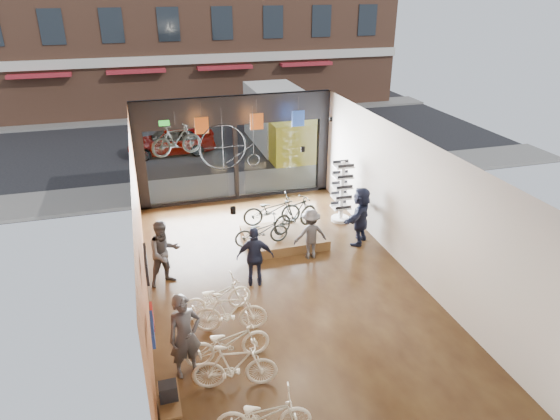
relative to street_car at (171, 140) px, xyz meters
name	(u,v)px	position (x,y,z in m)	size (l,w,h in m)	color
ground_plane	(283,283)	(1.85, -12.00, -0.70)	(7.00, 12.00, 0.04)	black
ceiling	(283,145)	(1.85, -12.00, 3.14)	(7.00, 12.00, 0.04)	black
wall_left	(139,237)	(-1.67, -12.00, 1.22)	(0.04, 12.00, 3.80)	#A46339
wall_right	(408,203)	(5.37, -12.00, 1.22)	(0.04, 12.00, 3.80)	beige
wall_back	(399,389)	(1.85, -18.02, 1.22)	(7.00, 0.04, 3.80)	beige
storefront	(235,149)	(1.85, -6.00, 1.22)	(7.00, 0.26, 3.80)	black
exit_sign	(164,123)	(-0.55, -6.12, 2.37)	(0.35, 0.06, 0.18)	#198C26
street_road	(203,134)	(1.85, 3.00, -0.69)	(30.00, 18.00, 0.02)	black
sidewalk_near	(231,185)	(1.85, -4.80, -0.62)	(30.00, 2.40, 0.12)	slate
sidewalk_far	(193,115)	(1.85, 7.00, -0.62)	(30.00, 2.00, 0.12)	slate
street_car	(171,140)	(0.00, 0.00, 0.00)	(1.60, 3.97, 1.35)	gray
box_truck	(283,123)	(5.13, -1.00, 0.69)	(2.31, 6.92, 2.73)	silver
floor_bike_0	(264,415)	(0.15, -16.61, -0.23)	(0.59, 1.70, 0.89)	silver
floor_bike_1	(235,366)	(-0.11, -15.35, -0.17)	(0.48, 1.69, 1.01)	silver
floor_bike_2	(228,342)	(-0.10, -14.56, -0.20)	(0.63, 1.81, 0.95)	silver
floor_bike_3	(230,312)	(0.14, -13.59, -0.17)	(0.48, 1.69, 1.02)	silver
floor_bike_4	(217,297)	(-0.05, -12.84, -0.22)	(0.61, 1.74, 0.91)	silver
display_platform	(284,238)	(2.54, -9.81, -0.53)	(2.40, 1.80, 0.30)	brown
display_bike_left	(261,231)	(1.71, -10.29, 0.05)	(0.56, 1.61, 0.85)	#212725
display_bike_mid	(295,214)	(2.95, -9.68, 0.15)	(0.50, 1.76, 1.06)	#212725
display_bike_right	(272,210)	(2.36, -9.07, 0.11)	(0.64, 1.84, 0.97)	#212725
customer_0	(185,336)	(-0.97, -14.70, 0.26)	(0.68, 0.45, 1.87)	#3F3F44
customer_1	(164,253)	(-1.11, -11.15, 0.23)	(0.88, 0.69, 1.81)	#3F3F44
customer_2	(255,257)	(1.15, -11.87, 0.16)	(0.98, 0.41, 1.66)	#161C33
customer_3	(311,234)	(3.00, -10.92, 0.08)	(0.98, 0.56, 1.52)	#3F3F44
customer_5	(360,216)	(4.76, -10.47, 0.23)	(1.69, 0.54, 1.82)	#161C33
sunglasses_rack	(342,192)	(4.80, -8.86, 0.37)	(0.62, 0.51, 2.09)	white
wall_merch	(157,353)	(-1.53, -15.50, 0.62)	(0.40, 2.40, 2.60)	navy
penny_farthing	(233,148)	(1.44, -7.73, 1.82)	(1.89, 0.06, 1.51)	black
hung_bike	(176,140)	(-0.31, -7.80, 2.25)	(0.45, 1.58, 0.95)	#212725
jersey_left	(202,126)	(0.61, -6.80, 2.37)	(0.45, 0.03, 0.55)	#CC5919
jersey_mid	(257,122)	(2.47, -6.80, 2.37)	(0.45, 0.03, 0.55)	#CC5919
jersey_right	(298,119)	(3.94, -6.80, 2.37)	(0.45, 0.03, 0.55)	#1E3F99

